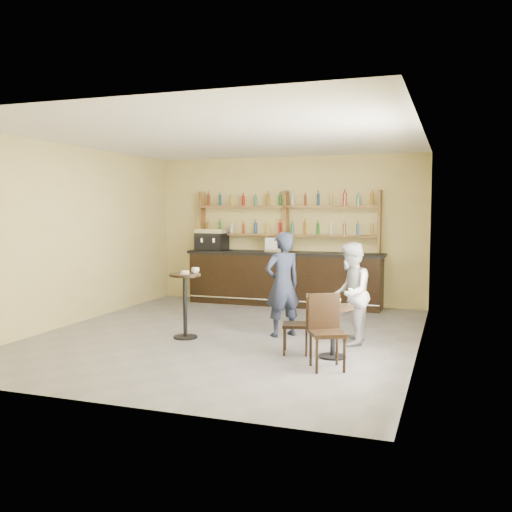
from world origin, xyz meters
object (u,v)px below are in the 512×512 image
(bar_counter, at_px, (284,278))
(man_main, at_px, (283,284))
(pedestal_table, at_px, (185,306))
(cafe_table, at_px, (333,332))
(patron_second, at_px, (350,293))
(pastry_case, at_px, (279,245))
(espresso_machine, at_px, (212,239))
(chair_south, at_px, (327,333))
(chair_west, at_px, (296,324))

(bar_counter, bearing_deg, man_main, -74.13)
(pedestal_table, bearing_deg, cafe_table, -9.56)
(patron_second, bearing_deg, pastry_case, -149.29)
(espresso_machine, xyz_separation_m, pastry_case, (1.57, 0.00, -0.08))
(chair_south, height_order, patron_second, patron_second)
(pastry_case, xyz_separation_m, chair_west, (1.45, -3.92, -0.88))
(pedestal_table, distance_m, man_main, 1.61)
(man_main, bearing_deg, cafe_table, 90.02)
(espresso_machine, relative_size, man_main, 0.39)
(bar_counter, relative_size, man_main, 2.50)
(bar_counter, height_order, chair_west, bar_counter)
(pastry_case, bearing_deg, man_main, -72.35)
(cafe_table, distance_m, chair_south, 0.61)
(espresso_machine, height_order, pedestal_table, espresso_machine)
(espresso_machine, relative_size, chair_west, 0.78)
(pastry_case, height_order, patron_second, patron_second)
(cafe_table, bearing_deg, pedestal_table, 170.44)
(pedestal_table, bearing_deg, patron_second, 10.13)
(pastry_case, bearing_deg, patron_second, -56.46)
(patron_second, bearing_deg, chair_west, -40.87)
(espresso_machine, height_order, cafe_table, espresso_machine)
(bar_counter, relative_size, pastry_case, 8.25)
(pastry_case, height_order, cafe_table, pastry_case)
(espresso_machine, bearing_deg, pedestal_table, -69.23)
(espresso_machine, distance_m, patron_second, 4.83)
(pedestal_table, distance_m, chair_south, 2.73)
(bar_counter, distance_m, chair_west, 4.14)
(pedestal_table, xyz_separation_m, chair_west, (1.93, -0.37, -0.09))
(man_main, bearing_deg, bar_counter, -118.56)
(chair_west, distance_m, patron_second, 1.10)
(patron_second, bearing_deg, bar_counter, -150.86)
(pastry_case, height_order, chair_west, pastry_case)
(patron_second, bearing_deg, cafe_table, -8.94)
(cafe_table, bearing_deg, espresso_machine, 131.94)
(chair_west, bearing_deg, bar_counter, -175.06)
(espresso_machine, bearing_deg, bar_counter, 3.76)
(pastry_case, relative_size, pedestal_table, 0.50)
(pastry_case, distance_m, patron_second, 3.77)
(man_main, height_order, chair_south, man_main)
(pastry_case, relative_size, chair_south, 0.53)
(bar_counter, bearing_deg, cafe_table, -64.73)
(chair_west, bearing_deg, cafe_table, 71.07)
(cafe_table, relative_size, chair_south, 0.75)
(bar_counter, relative_size, pedestal_table, 4.10)
(bar_counter, relative_size, chair_south, 4.41)
(espresso_machine, xyz_separation_m, pedestal_table, (1.09, -3.55, -0.87))
(chair_west, xyz_separation_m, patron_second, (0.64, 0.83, 0.36))
(bar_counter, relative_size, patron_second, 2.72)
(espresso_machine, distance_m, chair_west, 5.04)
(espresso_machine, relative_size, chair_south, 0.69)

